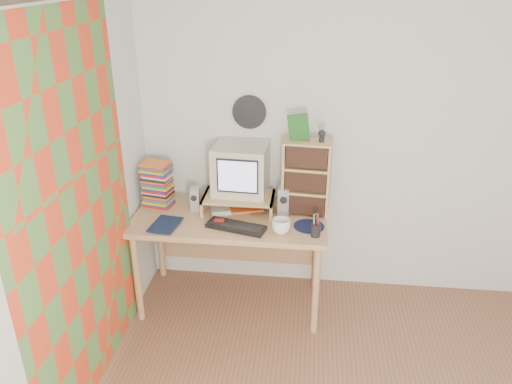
% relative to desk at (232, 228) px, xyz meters
% --- Properties ---
extents(back_wall, '(3.50, 0.00, 3.50)m').
position_rel_desk_xyz_m(back_wall, '(1.03, 0.31, 0.63)').
color(back_wall, silver).
rests_on(back_wall, floor).
extents(left_wall, '(0.00, 3.50, 3.50)m').
position_rel_desk_xyz_m(left_wall, '(-0.72, -1.44, 0.63)').
color(left_wall, silver).
rests_on(left_wall, floor).
extents(curtain, '(0.00, 2.20, 2.20)m').
position_rel_desk_xyz_m(curtain, '(-0.68, -0.96, 0.53)').
color(curtain, red).
rests_on(curtain, left_wall).
extents(wall_disc, '(0.25, 0.02, 0.25)m').
position_rel_desk_xyz_m(wall_disc, '(0.10, 0.29, 0.81)').
color(wall_disc, black).
rests_on(wall_disc, back_wall).
extents(desk, '(1.40, 0.70, 0.75)m').
position_rel_desk_xyz_m(desk, '(0.00, 0.00, 0.00)').
color(desk, tan).
rests_on(desk, floor).
extents(monitor_riser, '(0.52, 0.30, 0.12)m').
position_rel_desk_xyz_m(monitor_riser, '(0.05, 0.04, 0.23)').
color(monitor_riser, tan).
rests_on(monitor_riser, desk).
extents(crt_monitor, '(0.40, 0.40, 0.36)m').
position_rel_desk_xyz_m(crt_monitor, '(0.06, 0.09, 0.44)').
color(crt_monitor, beige).
rests_on(crt_monitor, monitor_riser).
extents(speaker_left, '(0.07, 0.07, 0.18)m').
position_rel_desk_xyz_m(speaker_left, '(-0.27, 0.00, 0.22)').
color(speaker_left, '#B3B2B8').
rests_on(speaker_left, desk).
extents(speaker_right, '(0.08, 0.08, 0.21)m').
position_rel_desk_xyz_m(speaker_right, '(0.38, 0.00, 0.24)').
color(speaker_right, '#B3B2B8').
rests_on(speaker_right, desk).
extents(keyboard, '(0.43, 0.24, 0.03)m').
position_rel_desk_xyz_m(keyboard, '(0.07, -0.25, 0.15)').
color(keyboard, black).
rests_on(keyboard, desk).
extents(dvd_stack, '(0.22, 0.18, 0.28)m').
position_rel_desk_xyz_m(dvd_stack, '(-0.56, 0.05, 0.28)').
color(dvd_stack, brown).
rests_on(dvd_stack, desk).
extents(cd_rack, '(0.35, 0.21, 0.55)m').
position_rel_desk_xyz_m(cd_rack, '(0.54, 0.05, 0.41)').
color(cd_rack, tan).
rests_on(cd_rack, desk).
extents(mug, '(0.16, 0.16, 0.10)m').
position_rel_desk_xyz_m(mug, '(0.38, -0.27, 0.19)').
color(mug, white).
rests_on(mug, desk).
extents(diary, '(0.24, 0.19, 0.04)m').
position_rel_desk_xyz_m(diary, '(-0.51, -0.26, 0.16)').
color(diary, '#101D3C').
rests_on(diary, desk).
extents(mousepad, '(0.23, 0.23, 0.00)m').
position_rel_desk_xyz_m(mousepad, '(0.57, -0.16, 0.14)').
color(mousepad, black).
rests_on(mousepad, desk).
extents(pen_cup, '(0.08, 0.08, 0.13)m').
position_rel_desk_xyz_m(pen_cup, '(0.62, -0.29, 0.20)').
color(pen_cup, black).
rests_on(pen_cup, desk).
extents(papers, '(0.32, 0.27, 0.04)m').
position_rel_desk_xyz_m(papers, '(0.02, 0.05, 0.15)').
color(papers, silver).
rests_on(papers, desk).
extents(red_box, '(0.07, 0.05, 0.04)m').
position_rel_desk_xyz_m(red_box, '(-0.05, -0.20, 0.15)').
color(red_box, '#A81D11').
rests_on(red_box, desk).
extents(game_box, '(0.14, 0.04, 0.18)m').
position_rel_desk_xyz_m(game_box, '(0.47, 0.06, 0.78)').
color(game_box, '#195719').
rests_on(game_box, cd_rack).
extents(webcam, '(0.06, 0.06, 0.09)m').
position_rel_desk_xyz_m(webcam, '(0.63, 0.04, 0.73)').
color(webcam, black).
rests_on(webcam, cd_rack).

